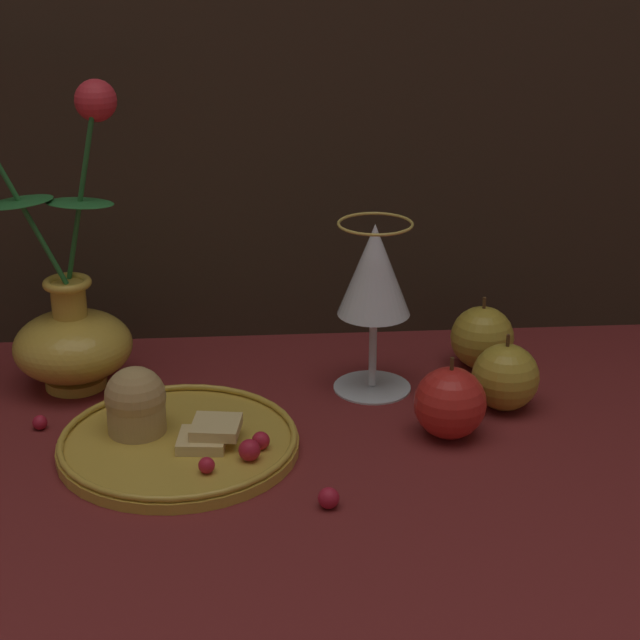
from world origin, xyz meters
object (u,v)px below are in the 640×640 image
object	(u,v)px
apple_near_glass	(450,403)
plate_with_pastries	(169,432)
vase	(56,293)
wine_glass	(374,277)
apple_beside_vase	(482,338)
apple_at_table_edge	(505,377)

from	to	relation	value
apple_near_glass	plate_with_pastries	bearing A→B (deg)	-178.88
vase	wine_glass	xyz separation A→B (m)	(0.31, -0.03, 0.02)
apple_beside_vase	wine_glass	bearing A→B (deg)	-159.95
vase	wine_glass	size ratio (longest dim) A/B	1.86
apple_near_glass	apple_at_table_edge	xyz separation A→B (m)	(0.06, 0.05, -0.00)
apple_at_table_edge	apple_near_glass	bearing A→B (deg)	-140.51
plate_with_pastries	apple_near_glass	bearing A→B (deg)	1.12
plate_with_pastries	apple_beside_vase	xyz separation A→B (m)	(0.32, 0.16, 0.02)
apple_near_glass	apple_at_table_edge	distance (m)	0.08
wine_glass	apple_at_table_edge	distance (m)	0.16
apple_beside_vase	apple_at_table_edge	bearing A→B (deg)	-88.89
wine_glass	apple_near_glass	distance (m)	0.15
vase	apple_at_table_edge	bearing A→B (deg)	-10.59
wine_glass	plate_with_pastries	bearing A→B (deg)	-150.73
plate_with_pastries	apple_at_table_edge	size ratio (longest dim) A/B	2.81
vase	apple_near_glass	size ratio (longest dim) A/B	4.13
wine_glass	apple_beside_vase	size ratio (longest dim) A/B	2.23
vase	plate_with_pastries	size ratio (longest dim) A/B	1.50
apple_at_table_edge	vase	bearing A→B (deg)	169.41
apple_beside_vase	apple_at_table_edge	xyz separation A→B (m)	(0.00, -0.10, -0.00)
wine_glass	apple_beside_vase	xyz separation A→B (m)	(0.12, 0.04, -0.09)
vase	apple_at_table_edge	xyz separation A→B (m)	(0.44, -0.08, -0.07)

